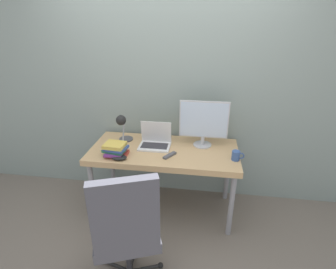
% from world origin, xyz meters
% --- Properties ---
extents(ground_plane, '(12.00, 12.00, 0.00)m').
position_xyz_m(ground_plane, '(0.00, 0.00, 0.00)').
color(ground_plane, '#70665B').
extents(wall_back, '(8.00, 0.05, 2.60)m').
position_xyz_m(wall_back, '(0.00, 0.76, 1.30)').
color(wall_back, gray).
rests_on(wall_back, ground_plane).
extents(desk, '(1.49, 0.69, 0.75)m').
position_xyz_m(desk, '(0.00, 0.35, 0.68)').
color(desk, tan).
rests_on(desk, ground_plane).
extents(laptop, '(0.32, 0.23, 0.25)m').
position_xyz_m(laptop, '(-0.10, 0.41, 0.80)').
color(laptop, silver).
rests_on(laptop, desk).
extents(monitor, '(0.49, 0.19, 0.47)m').
position_xyz_m(monitor, '(0.38, 0.50, 1.01)').
color(monitor, '#B7B7BC').
rests_on(monitor, desk).
extents(desk_lamp, '(0.15, 0.25, 0.33)m').
position_xyz_m(desk_lamp, '(-0.44, 0.42, 0.96)').
color(desk_lamp, '#4C4C51').
rests_on(desk_lamp, desk).
extents(office_chair, '(0.61, 0.62, 1.07)m').
position_xyz_m(office_chair, '(-0.13, -0.60, 0.59)').
color(office_chair, black).
rests_on(office_chair, ground_plane).
extents(book_stack, '(0.25, 0.20, 0.13)m').
position_xyz_m(book_stack, '(-0.44, 0.15, 0.81)').
color(book_stack, '#B2382D').
rests_on(book_stack, desk).
extents(tv_remote, '(0.12, 0.15, 0.02)m').
position_xyz_m(tv_remote, '(0.08, 0.20, 0.76)').
color(tv_remote, '#4C4C51').
rests_on(tv_remote, desk).
extents(mug, '(0.12, 0.07, 0.09)m').
position_xyz_m(mug, '(0.70, 0.22, 0.79)').
color(mug, '#385693').
rests_on(mug, desk).
extents(game_controller, '(0.15, 0.10, 0.04)m').
position_xyz_m(game_controller, '(-0.39, 0.08, 0.77)').
color(game_controller, black).
rests_on(game_controller, desk).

